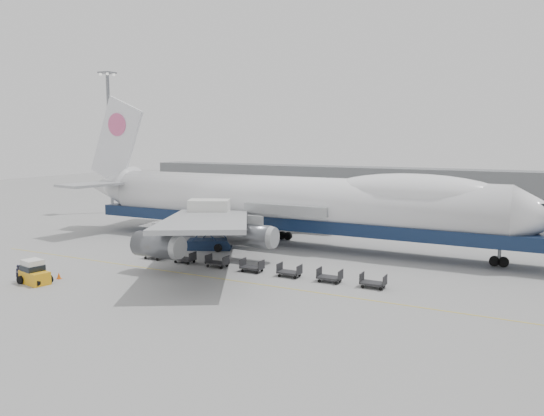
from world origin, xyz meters
The scene contains 16 objects.
ground centered at (0.00, 0.00, 0.00)m, with size 260.00×260.00×0.00m, color gray.
apron_line centered at (0.00, -6.00, 0.01)m, with size 60.00×0.15×0.01m, color gold.
hangar centered at (-10.00, 70.00, 3.50)m, with size 110.00×8.00×7.00m, color slate.
floodlight_mast centered at (-42.00, 24.00, 14.27)m, with size 2.40×2.40×25.43m.
airliner centered at (0.64, 12.00, 5.62)m, with size 67.00×55.30×19.98m.
catering_truck centered at (-7.83, 5.30, 3.45)m, with size 5.94×5.12×6.18m.
baggage_tug centered at (-13.85, -15.53, 1.01)m, with size 3.38×2.27×2.27m.
ground_worker centered at (-15.72, -15.76, 0.82)m, with size 0.60×0.39×1.64m, color black.
traffic_cone centered at (-13.08, -13.33, 0.30)m, with size 0.44×0.44×0.64m.
dolly_0 centered at (-10.38, -2.21, 0.53)m, with size 2.30×1.35×1.30m.
dolly_1 centered at (-6.09, -2.21, 0.53)m, with size 2.30×1.35×1.30m.
dolly_2 centered at (-1.81, -2.21, 0.53)m, with size 2.30×1.35×1.30m.
dolly_3 centered at (2.48, -2.21, 0.53)m, with size 2.30×1.35×1.30m.
dolly_4 centered at (6.76, -2.21, 0.53)m, with size 2.30×1.35×1.30m.
dolly_5 centered at (11.05, -2.21, 0.53)m, with size 2.30×1.35×1.30m.
dolly_6 centered at (15.34, -2.21, 0.53)m, with size 2.30×1.35×1.30m.
Camera 1 is at (28.86, -48.76, 13.82)m, focal length 35.00 mm.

